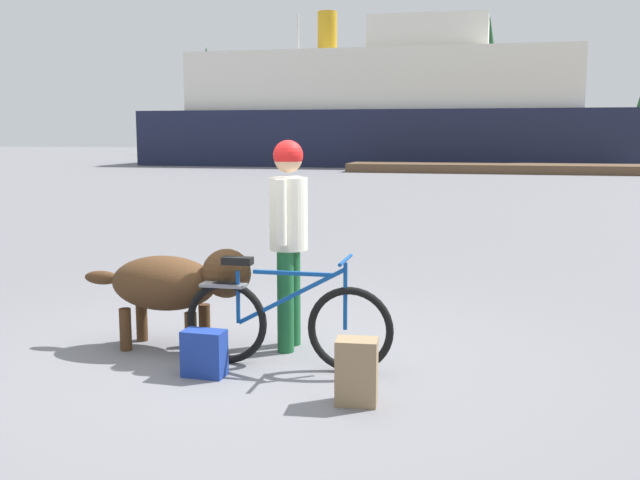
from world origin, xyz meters
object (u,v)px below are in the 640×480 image
person_cyclist (289,224)px  ferry_boat (384,111)px  bicycle (285,322)px  handbag_pannier (204,353)px  backpack (357,372)px  dog (176,283)px  sailboat_moored (298,154)px

person_cyclist → ferry_boat: bearing=97.1°
bicycle → handbag_pannier: 0.67m
backpack → handbag_pannier: size_ratio=1.27×
person_cyclist → dog: bearing=-166.0°
backpack → sailboat_moored: 40.74m
bicycle → dog: bicycle is taller
handbag_pannier → sailboat_moored: (-9.62, 38.97, 0.35)m
person_cyclist → ferry_boat: ferry_boat is taller
sailboat_moored → bicycle: bearing=-75.3°
handbag_pannier → sailboat_moored: sailboat_moored is taller
ferry_boat → sailboat_moored: (-5.60, 2.19, -2.50)m
backpack → ferry_boat: 37.55m
ferry_boat → handbag_pannier: bearing=-83.8°
dog → bicycle: bearing=-15.0°
person_cyclist → backpack: (0.80, -1.15, -0.85)m
backpack → dog: bearing=151.9°
person_cyclist → ferry_boat: size_ratio=0.07×
person_cyclist → bicycle: bearing=-77.6°
handbag_pannier → sailboat_moored: 40.14m
dog → sailboat_moored: sailboat_moored is taller
bicycle → ferry_boat: 36.81m
backpack → ferry_boat: (-5.24, 37.07, 2.80)m
person_cyclist → handbag_pannier: person_cyclist is taller
backpack → sailboat_moored: (-10.84, 39.27, 0.30)m
dog → backpack: bearing=-28.1°
handbag_pannier → ferry_boat: bearing=96.2°
backpack → sailboat_moored: bearing=105.4°
ferry_boat → sailboat_moored: sailboat_moored is taller
dog → handbag_pannier: (0.50, -0.62, -0.39)m
handbag_pannier → ferry_boat: 37.10m
ferry_boat → sailboat_moored: size_ratio=2.97×
bicycle → sailboat_moored: 39.94m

